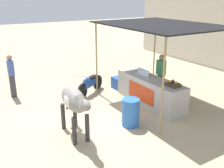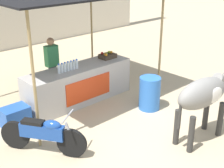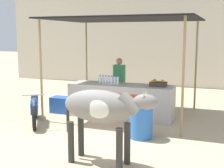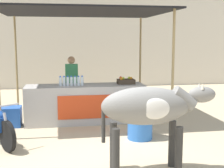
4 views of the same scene
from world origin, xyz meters
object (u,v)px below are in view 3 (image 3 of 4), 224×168
(fruit_crate, at_px, (158,84))
(cow, at_px, (102,109))
(water_barrel, at_px, (141,120))
(stall_counter, at_px, (121,101))
(cooler_box, at_px, (61,105))
(motorcycle_parked, at_px, (35,108))
(vendor_behind_counter, at_px, (119,84))

(fruit_crate, xyz_separation_m, cow, (-0.32, -3.28, 0.00))
(water_barrel, bearing_deg, stall_counter, 123.44)
(cooler_box, bearing_deg, cow, -49.93)
(water_barrel, distance_m, motorcycle_parked, 2.98)
(stall_counter, xyz_separation_m, vendor_behind_counter, (-0.31, 0.75, 0.37))
(fruit_crate, distance_m, vendor_behind_counter, 1.55)
(stall_counter, bearing_deg, water_barrel, -56.56)
(cooler_box, distance_m, motorcycle_parked, 1.33)
(vendor_behind_counter, xyz_separation_m, water_barrel, (1.34, -2.31, -0.43))
(fruit_crate, xyz_separation_m, cooler_box, (-2.95, -0.15, -0.79))
(stall_counter, distance_m, water_barrel, 1.87)
(stall_counter, distance_m, cow, 3.35)
(fruit_crate, xyz_separation_m, motorcycle_parked, (-3.01, -1.47, -0.60))
(cow, relative_size, motorcycle_parked, 1.18)
(cow, distance_m, motorcycle_parked, 3.30)
(fruit_crate, relative_size, motorcycle_parked, 0.28)
(cow, bearing_deg, stall_counter, 102.97)
(water_barrel, relative_size, cow, 0.46)
(fruit_crate, height_order, water_barrel, fruit_crate)
(vendor_behind_counter, bearing_deg, water_barrel, -59.89)
(cow, bearing_deg, water_barrel, 80.27)
(cow, bearing_deg, cooler_box, 130.07)
(stall_counter, height_order, motorcycle_parked, stall_counter)
(cooler_box, bearing_deg, motorcycle_parked, -92.64)
(stall_counter, height_order, water_barrel, stall_counter)
(vendor_behind_counter, xyz_separation_m, cooler_box, (-1.58, -0.85, -0.61))
(stall_counter, bearing_deg, vendor_behind_counter, 112.46)
(stall_counter, height_order, fruit_crate, fruit_crate)
(water_barrel, bearing_deg, cooler_box, 153.40)
(fruit_crate, bearing_deg, stall_counter, -177.18)
(vendor_behind_counter, bearing_deg, motorcycle_parked, -127.08)
(stall_counter, xyz_separation_m, cow, (0.74, -3.22, 0.55))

